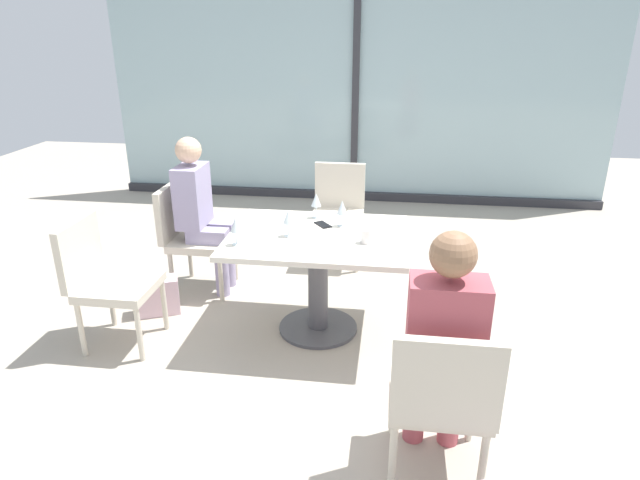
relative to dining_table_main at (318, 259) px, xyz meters
The scene contains 16 objects.
ground_plane 0.55m from the dining_table_main, ahead, with size 12.00×12.00×0.00m, color #A89E8E.
window_wall_backdrop 3.26m from the dining_table_main, 90.00° to the left, with size 5.91×0.10×2.70m.
dining_table_main is the anchor object (origin of this frame).
chair_far_left 1.23m from the dining_table_main, 155.01° to the left, with size 0.50×0.46×0.87m.
chair_front_right 1.51m from the dining_table_main, 60.41° to the right, with size 0.46×0.50×0.87m.
chair_near_window 1.31m from the dining_table_main, 90.00° to the left, with size 0.46×0.51×0.87m.
chair_side_end 1.43m from the dining_table_main, 165.96° to the right, with size 0.50×0.46×0.87m.
person_far_left 1.14m from the dining_table_main, 152.67° to the left, with size 0.39×0.34×1.26m.
person_front_right 1.42m from the dining_table_main, 58.22° to the right, with size 0.34×0.39×1.26m.
wine_glass_0 0.39m from the dining_table_main, 52.52° to the left, with size 0.07×0.07×0.18m.
wine_glass_1 0.63m from the dining_table_main, 152.96° to the right, with size 0.07×0.07×0.18m.
wine_glass_2 0.37m from the dining_table_main, 163.43° to the right, with size 0.07×0.07×0.18m.
wine_glass_3 0.47m from the dining_table_main, 100.22° to the left, with size 0.07×0.07×0.18m.
coffee_cup 0.42m from the dining_table_main, 17.71° to the right, with size 0.08×0.08×0.09m, color white.
cell_phone_on_table 0.26m from the dining_table_main, 87.19° to the left, with size 0.07×0.14×0.01m, color black.
handbag_0 1.29m from the dining_table_main, behind, with size 0.30×0.16×0.28m, color beige.
Camera 1 is at (0.48, -3.39, 2.05)m, focal length 30.62 mm.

